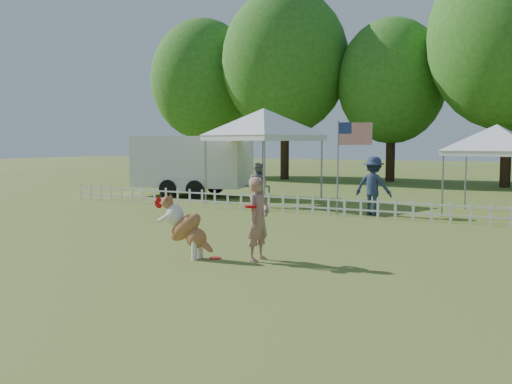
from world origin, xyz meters
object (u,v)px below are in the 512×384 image
frisbee_on_turf (215,258)px  flag_pole (338,168)px  dog (186,227)px  spectator_b (373,186)px  canopy_tent_right (495,171)px  cargo_trailer (193,165)px  handler (258,219)px  spectator_a (258,185)px  canopy_tent_left (264,157)px

frisbee_on_turf → flag_pole: 7.39m
dog → spectator_b: 8.01m
canopy_tent_right → spectator_b: bearing=-146.5°
canopy_tent_right → flag_pole: flag_pole is taller
spectator_b → cargo_trailer: bearing=-9.6°
dog → cargo_trailer: size_ratio=0.21×
handler → canopy_tent_right: bearing=-13.8°
handler → canopy_tent_right: canopy_tent_right is taller
cargo_trailer → spectator_a: (4.20, -2.27, -0.49)m
dog → canopy_tent_left: 10.00m
handler → canopy_tent_left: 10.11m
frisbee_on_turf → canopy_tent_right: (3.99, 9.28, 1.31)m
dog → canopy_tent_right: size_ratio=0.44×
canopy_tent_left → canopy_tent_right: (7.71, 0.06, -0.33)m
canopy_tent_left → flag_pole: 4.03m
frisbee_on_turf → cargo_trailer: cargo_trailer is taller
handler → spectator_b: 7.49m
flag_pole → spectator_b: (0.97, 0.46, -0.54)m
frisbee_on_turf → flag_pole: size_ratio=0.08×
handler → frisbee_on_turf: bearing=110.9°
canopy_tent_right → spectator_a: canopy_tent_right is taller
cargo_trailer → spectator_b: (8.28, -2.58, -0.36)m
canopy_tent_right → frisbee_on_turf: bearing=-105.7°
cargo_trailer → spectator_a: 4.80m
dog → flag_pole: flag_pole is taller
frisbee_on_turf → canopy_tent_right: bearing=66.7°
spectator_b → handler: bearing=98.1°
cargo_trailer → spectator_a: bearing=-40.8°
flag_pole → canopy_tent_right: bearing=21.8°
frisbee_on_turf → spectator_a: (-3.32, 8.01, 0.74)m
frisbee_on_turf → canopy_tent_right: size_ratio=0.08×
canopy_tent_right → spectator_b: size_ratio=1.51×
dog → spectator_b: spectator_b is taller
dog → spectator_a: spectator_a is taller
canopy_tent_left → canopy_tent_right: bearing=17.5°
canopy_tent_left → spectator_b: bearing=-1.5°
dog → frisbee_on_turf: dog is taller
canopy_tent_right → spectator_b: canopy_tent_right is taller
handler → dog: (-1.32, -0.41, -0.19)m
canopy_tent_right → flag_pole: (-4.20, -2.03, 0.09)m
canopy_tent_left → flag_pole: (3.52, -1.96, -0.24)m
frisbee_on_turf → canopy_tent_right: canopy_tent_right is taller
canopy_tent_right → spectator_b: (-3.23, -1.57, -0.45)m
cargo_trailer → spectator_b: cargo_trailer is taller
canopy_tent_right → flag_pole: bearing=-146.6°
handler → spectator_a: 8.82m
frisbee_on_turf → canopy_tent_right: 10.19m
frisbee_on_turf → flag_pole: flag_pole is taller
spectator_a → frisbee_on_turf: bearing=116.0°
dog → cargo_trailer: (-7.00, 10.48, 0.66)m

